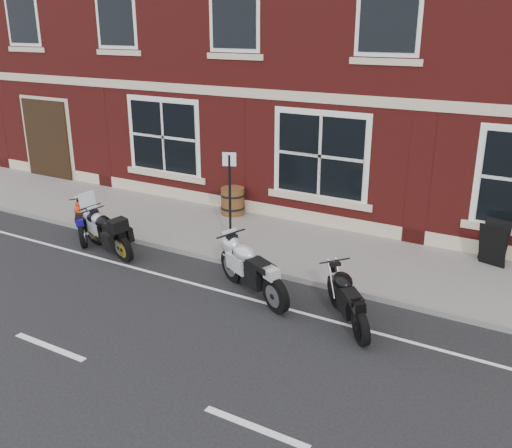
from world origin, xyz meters
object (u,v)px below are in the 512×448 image
object	(u,v)px
moto_naked_black	(349,296)
moto_sport_red	(84,220)
moto_touring_silver	(106,229)
moto_sport_silver	(253,267)
parking_sign	(230,193)
a_board_sign	(494,243)
barrel_planter	(233,201)
moto_sport_black	(110,232)

from	to	relation	value
moto_naked_black	moto_sport_red	bearing A→B (deg)	133.99
moto_touring_silver	moto_sport_red	distance (m)	1.11
moto_sport_silver	parking_sign	world-z (taller)	parking_sign
moto_touring_silver	parking_sign	world-z (taller)	parking_sign
moto_sport_red	a_board_sign	xyz separation A→B (m)	(9.15, 3.10, 0.13)
barrel_planter	parking_sign	bearing A→B (deg)	-58.90
moto_touring_silver	moto_sport_silver	distance (m)	4.23
moto_touring_silver	moto_sport_black	size ratio (longest dim) A/B	1.02
moto_sport_silver	parking_sign	bearing A→B (deg)	70.63
a_board_sign	barrel_planter	world-z (taller)	a_board_sign
parking_sign	moto_sport_black	bearing A→B (deg)	-167.99
a_board_sign	moto_touring_silver	bearing A→B (deg)	-142.26
moto_sport_silver	a_board_sign	bearing A→B (deg)	-18.70
moto_sport_red	moto_sport_black	distance (m)	1.30
moto_sport_red	barrel_planter	distance (m)	3.96
moto_sport_red	moto_sport_silver	xyz separation A→B (m)	(5.28, -0.62, 0.12)
a_board_sign	parking_sign	world-z (taller)	parking_sign
moto_naked_black	parking_sign	distance (m)	4.28
a_board_sign	barrel_planter	xyz separation A→B (m)	(-6.76, 0.06, -0.11)
moto_sport_black	moto_naked_black	bearing A→B (deg)	-74.09
moto_naked_black	moto_sport_silver	bearing A→B (deg)	136.77
a_board_sign	barrel_planter	distance (m)	6.76
parking_sign	barrel_planter	bearing A→B (deg)	99.59
moto_sport_black	moto_touring_silver	bearing A→B (deg)	90.27
moto_sport_black	barrel_planter	distance (m)	3.73
moto_sport_red	parking_sign	xyz separation A→B (m)	(3.59, 1.17, 0.94)
moto_sport_black	barrel_planter	bearing A→B (deg)	0.97
moto_naked_black	parking_sign	world-z (taller)	parking_sign
moto_naked_black	parking_sign	bearing A→B (deg)	112.67
a_board_sign	moto_sport_black	bearing A→B (deg)	-141.43
moto_sport_silver	barrel_planter	xyz separation A→B (m)	(-2.88, 3.78, -0.10)
moto_touring_silver	moto_sport_silver	world-z (taller)	moto_touring_silver
moto_sport_black	barrel_planter	size ratio (longest dim) A/B	2.54
moto_sport_black	a_board_sign	size ratio (longest dim) A/B	1.96
moto_sport_black	moto_sport_red	bearing A→B (deg)	91.66
moto_sport_silver	barrel_planter	bearing A→B (deg)	64.79
moto_sport_silver	barrel_planter	size ratio (longest dim) A/B	2.84
barrel_planter	parking_sign	distance (m)	2.49
moto_sport_red	a_board_sign	size ratio (longest dim) A/B	1.45
parking_sign	moto_naked_black	bearing A→B (deg)	-48.50
moto_touring_silver	a_board_sign	distance (m)	8.79
barrel_planter	moto_sport_black	bearing A→B (deg)	-108.13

